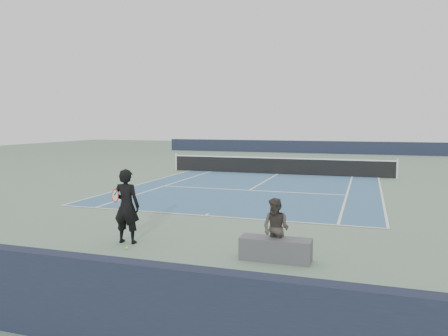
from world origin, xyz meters
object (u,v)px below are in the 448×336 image
(tennis_net, at_px, (278,165))
(spectator_bench, at_px, (276,238))
(tennis_ball, at_px, (127,248))
(tennis_player, at_px, (126,206))

(tennis_net, bearing_deg, spectator_bench, -78.99)
(tennis_ball, bearing_deg, tennis_net, 88.37)
(tennis_ball, relative_size, spectator_bench, 0.04)
(tennis_player, xyz_separation_m, tennis_ball, (0.29, -0.50, -0.89))
(tennis_net, xyz_separation_m, tennis_player, (-0.74, -15.39, 0.42))
(tennis_ball, xyz_separation_m, spectator_bench, (3.49, 0.28, 0.45))
(tennis_player, distance_m, spectator_bench, 3.81)
(tennis_player, relative_size, spectator_bench, 1.15)
(spectator_bench, bearing_deg, tennis_net, 101.01)
(tennis_net, relative_size, tennis_player, 6.98)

